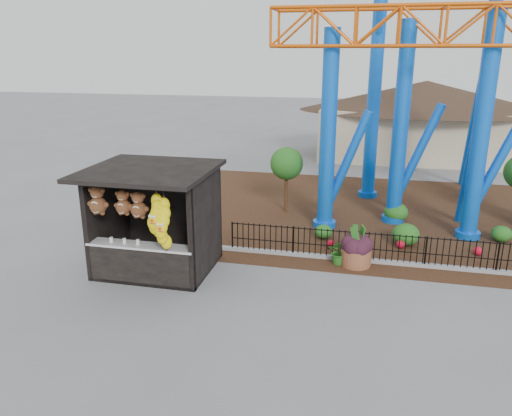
% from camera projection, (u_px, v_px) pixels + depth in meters
% --- Properties ---
extents(ground, '(120.00, 120.00, 0.00)m').
position_uv_depth(ground, '(246.00, 296.00, 13.28)').
color(ground, slate).
rests_on(ground, ground).
extents(mulch_bed, '(18.00, 12.00, 0.02)m').
position_uv_depth(mulch_bed, '(392.00, 215.00, 19.87)').
color(mulch_bed, '#331E11').
rests_on(mulch_bed, ground).
extents(curb, '(18.00, 0.18, 0.12)m').
position_uv_depth(curb, '(397.00, 263.00, 15.20)').
color(curb, gray).
rests_on(curb, ground).
extents(prize_booth, '(3.50, 3.40, 3.12)m').
position_uv_depth(prize_booth, '(152.00, 223.00, 14.30)').
color(prize_booth, black).
rests_on(prize_booth, ground).
extents(picket_fence, '(12.20, 0.06, 1.00)m').
position_uv_depth(picket_fence, '(429.00, 252.00, 14.88)').
color(picket_fence, black).
rests_on(picket_fence, ground).
extents(roller_coaster, '(11.00, 6.37, 10.82)m').
position_uv_depth(roller_coaster, '(438.00, 45.00, 17.91)').
color(roller_coaster, blue).
rests_on(roller_coaster, ground).
extents(terracotta_planter, '(1.11, 1.11, 0.55)m').
position_uv_depth(terracotta_planter, '(356.00, 257.00, 15.12)').
color(terracotta_planter, brown).
rests_on(terracotta_planter, ground).
extents(planter_foliage, '(0.70, 0.70, 0.64)m').
position_uv_depth(planter_foliage, '(357.00, 239.00, 14.94)').
color(planter_foliage, black).
rests_on(planter_foliage, terracotta_planter).
extents(potted_plant, '(0.77, 0.68, 0.79)m').
position_uv_depth(potted_plant, '(340.00, 252.00, 15.19)').
color(potted_plant, '#234D16').
rests_on(potted_plant, ground).
extents(landscaping, '(8.15, 4.28, 0.73)m').
position_uv_depth(landscaping, '(420.00, 227.00, 17.48)').
color(landscaping, '#215719').
rests_on(landscaping, mulch_bed).
extents(pavilion, '(15.00, 15.00, 4.80)m').
position_uv_depth(pavilion, '(425.00, 107.00, 29.68)').
color(pavilion, '#BFAD8C').
rests_on(pavilion, ground).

